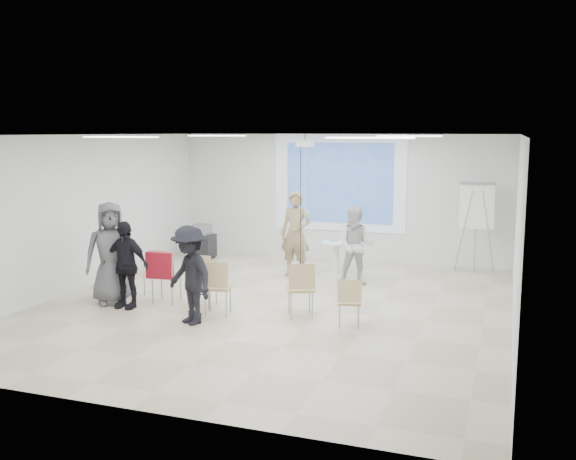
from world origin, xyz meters
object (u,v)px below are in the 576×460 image
(chair_center, at_px, (217,283))
(audience_outer, at_px, (111,247))
(player_left, at_px, (296,228))
(flipchart_easel, at_px, (477,206))
(pedestal_table, at_px, (336,257))
(player_right, at_px, (356,241))
(laptop, at_px, (203,278))
(chair_right_inner, at_px, (301,285))
(chair_left_inner, at_px, (201,276))
(audience_left, at_px, (125,258))
(av_cart, at_px, (202,243))
(audience_mid, at_px, (190,269))
(chair_right_far, at_px, (349,299))
(chair_far_left, at_px, (127,269))
(chair_left_mid, at_px, (164,272))

(chair_center, bearing_deg, audience_outer, 163.96)
(player_left, height_order, flipchart_easel, player_left)
(chair_center, distance_m, flipchart_easel, 6.25)
(pedestal_table, distance_m, audience_outer, 4.70)
(player_right, distance_m, laptop, 3.30)
(player_right, distance_m, chair_right_inner, 2.62)
(chair_left_inner, height_order, audience_left, audience_left)
(laptop, xyz_separation_m, av_cart, (-1.98, 3.88, -0.13))
(chair_right_inner, distance_m, flipchart_easel, 5.19)
(player_left, relative_size, chair_left_inner, 2.17)
(audience_mid, relative_size, av_cart, 2.16)
(chair_right_far, bearing_deg, pedestal_table, 93.27)
(pedestal_table, relative_size, audience_left, 0.45)
(av_cart, bearing_deg, laptop, -60.25)
(chair_right_inner, bearing_deg, chair_far_left, 152.07)
(chair_center, distance_m, laptop, 0.70)
(player_left, height_order, chair_left_inner, player_left)
(chair_left_mid, xyz_separation_m, av_cart, (-1.24, 3.96, -0.20))
(player_left, xyz_separation_m, chair_right_inner, (1.07, -2.90, -0.48))
(flipchart_easel, distance_m, av_cart, 6.45)
(player_right, bearing_deg, flipchart_easel, 31.44)
(player_right, bearing_deg, chair_right_far, -87.52)
(player_right, relative_size, audience_left, 1.00)
(flipchart_easel, bearing_deg, av_cart, -179.93)
(chair_far_left, bearing_deg, chair_center, -4.21)
(chair_right_inner, distance_m, av_cart, 5.53)
(flipchart_easel, bearing_deg, chair_left_inner, -138.55)
(audience_left, bearing_deg, player_right, 44.21)
(chair_center, distance_m, av_cart, 5.02)
(player_left, height_order, audience_outer, player_left)
(chair_left_inner, bearing_deg, chair_right_inner, -5.05)
(pedestal_table, xyz_separation_m, av_cart, (-3.60, 0.91, -0.05))
(av_cart, bearing_deg, flipchart_easel, 6.74)
(chair_left_inner, height_order, chair_right_far, chair_left_inner)
(chair_center, bearing_deg, chair_left_mid, 148.28)
(audience_mid, bearing_deg, chair_far_left, 179.31)
(pedestal_table, bearing_deg, chair_right_inner, -85.77)
(chair_far_left, relative_size, chair_left_inner, 0.96)
(chair_right_inner, bearing_deg, audience_mid, -174.91)
(player_left, relative_size, chair_right_far, 2.60)
(chair_center, bearing_deg, audience_mid, -124.95)
(audience_left, bearing_deg, audience_mid, -14.83)
(chair_left_mid, relative_size, flipchart_easel, 0.50)
(audience_outer, bearing_deg, chair_left_mid, -19.85)
(player_right, height_order, chair_center, player_right)
(chair_left_inner, bearing_deg, audience_mid, -77.84)
(laptop, distance_m, audience_left, 1.39)
(chair_center, relative_size, laptop, 2.68)
(chair_left_mid, distance_m, chair_center, 1.29)
(laptop, bearing_deg, chair_left_inner, 89.10)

